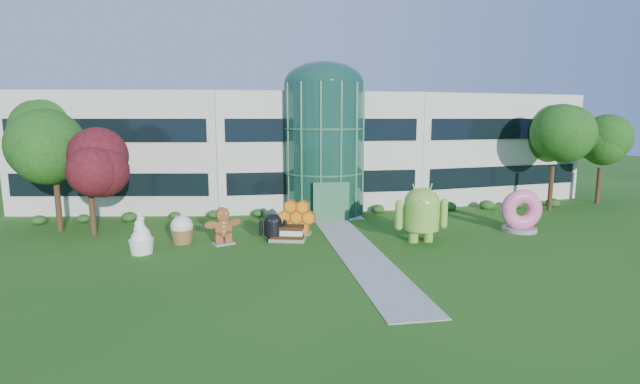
{
  "coord_description": "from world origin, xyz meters",
  "views": [
    {
      "loc": [
        -6.16,
        -22.86,
        7.25
      ],
      "look_at": [
        -1.3,
        6.0,
        2.6
      ],
      "focal_mm": 26.0,
      "sensor_mm": 36.0,
      "label": 1
    }
  ],
  "objects": [
    {
      "name": "froyo",
      "position": [
        -11.68,
        2.75,
        1.2
      ],
      "size": [
        1.7,
        1.7,
        2.4
      ],
      "primitive_type": null,
      "rotation": [
        0.0,
        0.0,
        0.25
      ],
      "color": "white",
      "rests_on": "ground"
    },
    {
      "name": "gingerbread",
      "position": [
        -7.38,
        3.94,
        1.11
      ],
      "size": [
        2.57,
        1.77,
        2.21
      ],
      "primitive_type": null,
      "rotation": [
        0.0,
        0.0,
        0.39
      ],
      "color": "maroon",
      "rests_on": "ground"
    },
    {
      "name": "android_green",
      "position": [
        4.19,
        2.53,
        1.91
      ],
      "size": [
        3.39,
        2.28,
        3.83
      ],
      "primitive_type": null,
      "rotation": [
        0.0,
        0.0,
        0.01
      ],
      "color": "#7CB83B",
      "rests_on": "ground"
    },
    {
      "name": "cupcake",
      "position": [
        -9.76,
        4.56,
        0.83
      ],
      "size": [
        1.69,
        1.69,
        1.67
      ],
      "primitive_type": null,
      "rotation": [
        0.0,
        0.0,
        -0.25
      ],
      "color": "white",
      "rests_on": "ground"
    },
    {
      "name": "trees_backdrop",
      "position": [
        0.0,
        13.0,
        4.2
      ],
      "size": [
        52.0,
        8.0,
        8.4
      ],
      "primitive_type": null,
      "color": "#1C4812",
      "rests_on": "ground"
    },
    {
      "name": "honeycomb",
      "position": [
        -2.84,
        5.64,
        1.0
      ],
      "size": [
        2.7,
        1.75,
        2.0
      ],
      "primitive_type": null,
      "rotation": [
        0.0,
        0.0,
        -0.36
      ],
      "color": "orange",
      "rests_on": "ground"
    },
    {
      "name": "tree_red",
      "position": [
        -15.5,
        7.5,
        3.0
      ],
      "size": [
        4.0,
        4.0,
        6.0
      ],
      "primitive_type": null,
      "color": "#3F0C14",
      "rests_on": "ground"
    },
    {
      "name": "building",
      "position": [
        0.0,
        18.0,
        4.65
      ],
      "size": [
        46.0,
        15.0,
        9.3
      ],
      "primitive_type": null,
      "color": "beige",
      "rests_on": "ground"
    },
    {
      "name": "android_black",
      "position": [
        -4.46,
        4.09,
        0.97
      ],
      "size": [
        1.73,
        1.17,
        1.95
      ],
      "primitive_type": null,
      "rotation": [
        0.0,
        0.0,
        -0.01
      ],
      "color": "black",
      "rests_on": "ground"
    },
    {
      "name": "walkway",
      "position": [
        0.0,
        2.0,
        0.02
      ],
      "size": [
        2.4,
        20.0,
        0.04
      ],
      "primitive_type": "cube",
      "color": "#9E9E93",
      "rests_on": "ground"
    },
    {
      "name": "atrium",
      "position": [
        0.0,
        12.0,
        4.9
      ],
      "size": [
        6.0,
        6.0,
        9.8
      ],
      "primitive_type": "cylinder",
      "color": "#194738",
      "rests_on": "ground"
    },
    {
      "name": "ice_cream_sandwich",
      "position": [
        -3.61,
        4.04,
        0.47
      ],
      "size": [
        2.32,
        1.56,
        0.94
      ],
      "primitive_type": null,
      "rotation": [
        0.0,
        0.0,
        -0.26
      ],
      "color": "black",
      "rests_on": "ground"
    },
    {
      "name": "ground",
      "position": [
        0.0,
        0.0,
        0.0
      ],
      "size": [
        140.0,
        140.0,
        0.0
      ],
      "primitive_type": "plane",
      "color": "#215114",
      "rests_on": "ground"
    },
    {
      "name": "donut",
      "position": [
        11.52,
        3.95,
        1.4
      ],
      "size": [
        2.83,
        1.62,
        2.8
      ],
      "primitive_type": null,
      "rotation": [
        0.0,
        0.0,
        -0.13
      ],
      "color": "#E35693",
      "rests_on": "ground"
    }
  ]
}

